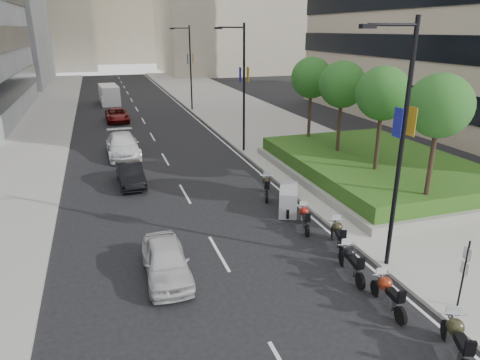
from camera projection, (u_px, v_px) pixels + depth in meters
name	position (u px, v px, depth m)	size (l,w,h in m)	color
ground	(294.00, 303.00, 14.17)	(160.00, 160.00, 0.00)	black
sidewalk_right	(250.00, 117.00, 43.68)	(10.00, 100.00, 0.15)	#9E9B93
sidewalk_left	(24.00, 132.00, 37.50)	(8.00, 100.00, 0.15)	#9E9B93
lane_edge	(199.00, 121.00, 42.14)	(0.12, 100.00, 0.01)	silver
lane_centre	(146.00, 125.00, 40.61)	(0.12, 100.00, 0.01)	silver
planter	(375.00, 173.00, 25.96)	(10.00, 14.00, 0.40)	gray
hedge	(376.00, 163.00, 25.76)	(9.40, 13.40, 0.80)	#245016
tree_0	(440.00, 106.00, 18.45)	(2.80, 2.80, 6.30)	#332319
tree_1	(383.00, 94.00, 22.04)	(2.80, 2.80, 6.30)	#332319
tree_2	(342.00, 85.00, 25.62)	(2.80, 2.80, 6.30)	#332319
tree_3	(311.00, 78.00, 29.21)	(2.80, 2.80, 6.30)	#332319
lamp_post_0	(399.00, 138.00, 14.60)	(2.34, 0.45, 9.00)	black
lamp_post_1	(242.00, 82.00, 29.84)	(2.34, 0.45, 9.00)	black
lamp_post_2	(189.00, 64.00, 45.96)	(2.34, 0.45, 9.00)	black
parking_sign	(464.00, 271.00, 13.31)	(0.06, 0.32, 2.50)	black
motorcycle_0	(457.00, 340.00, 11.60)	(1.09, 2.05, 1.09)	black
motorcycle_1	(388.00, 294.00, 13.71)	(0.69, 2.06, 1.02)	black
motorcycle_2	(351.00, 262.00, 15.52)	(0.72, 2.14, 1.07)	black
motorcycle_3	(338.00, 235.00, 17.59)	(0.86, 2.06, 1.05)	black
motorcycle_4	(305.00, 218.00, 19.25)	(0.81, 1.93, 0.99)	black
motorcycle_5	(288.00, 200.00, 21.04)	(1.65, 2.25, 1.27)	black
motorcycle_6	(267.00, 187.00, 23.01)	(0.95, 2.02, 1.05)	black
car_a	(166.00, 261.00, 15.44)	(1.57, 3.89, 1.33)	silver
car_b	(130.00, 174.00, 24.73)	(1.35, 3.87, 1.28)	black
car_c	(123.00, 145.00, 30.41)	(2.18, 5.36, 1.56)	white
car_d	(117.00, 115.00, 41.98)	(2.11, 4.58, 1.27)	#620C0B
delivery_van	(109.00, 95.00, 51.67)	(2.36, 5.41, 2.22)	white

